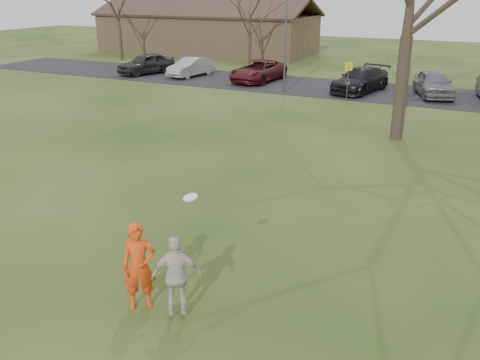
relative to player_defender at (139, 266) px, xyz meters
The scene contains 12 objects.
ground 1.00m from the player_defender, 28.77° to the right, with size 120.00×120.00×0.00m, color #1E380F.
parking_strip 24.82m from the player_defender, 89.17° to the left, with size 62.00×6.50×0.04m, color black.
player_defender is the anchor object (origin of this frame).
car_0 29.73m from the player_defender, 125.21° to the left, with size 1.74×4.32×1.47m, color black.
car_1 28.30m from the player_defender, 118.85° to the left, with size 1.36×3.91×1.29m, color #95969B.
car_2 26.38m from the player_defender, 108.88° to the left, with size 2.29×4.97×1.38m, color #4B1116.
car_3 24.35m from the player_defender, 93.53° to the left, with size 2.00×4.92×1.43m, color black.
car_4 24.90m from the player_defender, 83.93° to the left, with size 1.74×4.32×1.47m, color slate.
catching_play 0.88m from the player_defender, ahead, with size 1.03×0.83×2.48m.
building 42.61m from the player_defender, 117.45° to the left, with size 20.60×8.50×5.14m.
lamp_post 23.21m from the player_defender, 104.19° to the left, with size 0.34×0.34×6.27m.
sign_yellow 21.87m from the player_defender, 94.30° to the left, with size 0.35×0.35×2.08m.
Camera 1 is at (5.33, -7.01, 6.07)m, focal length 39.02 mm.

